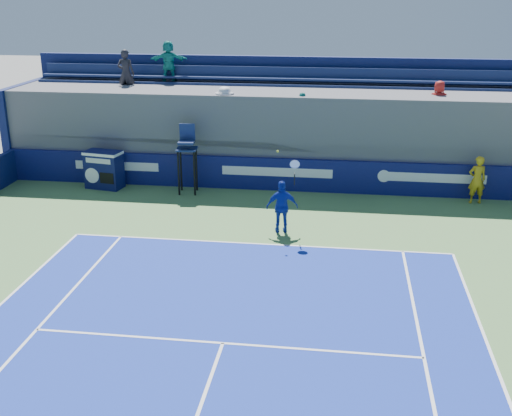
# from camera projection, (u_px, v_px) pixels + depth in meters

# --- Properties ---
(ball_person) EXTENTS (0.66, 0.49, 1.66)m
(ball_person) POSITION_uv_depth(u_px,v_px,m) (477.00, 180.00, 21.76)
(ball_person) COLOR gold
(ball_person) RESTS_ON apron
(back_hoarding) EXTENTS (20.40, 0.21, 1.20)m
(back_hoarding) POSITION_uv_depth(u_px,v_px,m) (277.00, 174.00, 23.22)
(back_hoarding) COLOR #0D114D
(back_hoarding) RESTS_ON ground
(match_clock) EXTENTS (1.43, 0.94, 1.40)m
(match_clock) POSITION_uv_depth(u_px,v_px,m) (104.00, 169.00, 23.43)
(match_clock) COLOR #0D1245
(match_clock) RESTS_ON ground
(umpire_chair) EXTENTS (0.77, 0.77, 2.48)m
(umpire_chair) POSITION_uv_depth(u_px,v_px,m) (187.00, 151.00, 22.64)
(umpire_chair) COLOR black
(umpire_chair) RESTS_ON ground
(tennis_player) EXTENTS (1.01, 0.55, 2.57)m
(tennis_player) POSITION_uv_depth(u_px,v_px,m) (282.00, 207.00, 19.16)
(tennis_player) COLOR #122999
(tennis_player) RESTS_ON apron
(stadium_seating) EXTENTS (21.00, 4.05, 5.02)m
(stadium_seating) POSITION_uv_depth(u_px,v_px,m) (282.00, 129.00, 24.73)
(stadium_seating) COLOR #525358
(stadium_seating) RESTS_ON ground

